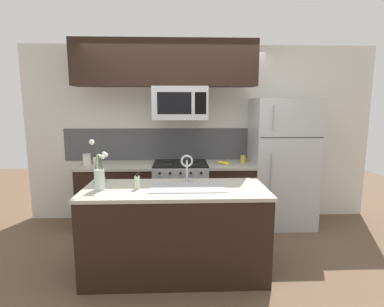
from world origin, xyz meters
The scene contains 18 objects.
ground_plane centered at (0.00, 0.00, 0.00)m, with size 10.00×10.00×0.00m, color brown.
rear_partition centered at (0.30, 1.28, 1.30)m, with size 5.20×0.10×2.60m, color silver.
splash_band centered at (0.00, 1.22, 1.15)m, with size 3.47×0.01×0.48m, color #4C4C51.
back_counter_left centered at (-0.90, 0.90, 0.46)m, with size 1.06×0.65×0.91m.
back_counter_right centered at (0.70, 0.90, 0.46)m, with size 0.67×0.65×0.91m.
stove_range centered at (0.00, 0.90, 0.46)m, with size 0.76×0.64×0.93m.
microwave centered at (0.00, 0.88, 1.76)m, with size 0.74×0.40×0.44m.
upper_cabinet_band centered at (-0.19, 0.85, 2.28)m, with size 2.44×0.34×0.60m, color black.
refrigerator centered at (1.46, 0.92, 0.91)m, with size 0.88×0.74×1.83m.
storage_jar_tall centered at (-1.31, 0.90, 0.99)m, with size 0.11×0.11×0.15m.
storage_jar_medium centered at (-1.19, 0.93, 0.97)m, with size 0.10×0.10×0.12m.
banana_bunch centered at (0.61, 0.84, 0.93)m, with size 0.19×0.16×0.08m.
coffee_tin centered at (0.91, 0.95, 0.97)m, with size 0.08×0.08×0.11m, color gold.
island_counter centered at (-0.05, -0.35, 0.46)m, with size 1.85×0.77×0.91m.
kitchen_sink centered at (0.07, -0.35, 0.84)m, with size 0.76×0.41×0.16m.
sink_faucet centered at (0.07, -0.15, 1.11)m, with size 0.14×0.14×0.31m.
dish_soap_bottle centered at (-0.43, -0.38, 0.98)m, with size 0.06×0.05×0.16m.
flower_vase centered at (-0.79, -0.39, 1.04)m, with size 0.16×0.10×0.50m.
Camera 1 is at (0.01, -3.28, 1.73)m, focal length 28.00 mm.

